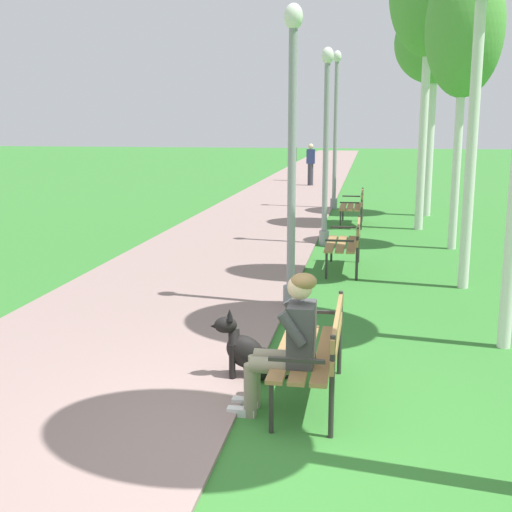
{
  "coord_description": "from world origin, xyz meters",
  "views": [
    {
      "loc": [
        0.75,
        -4.62,
        2.47
      ],
      "look_at": [
        -0.56,
        2.94,
        0.9
      ],
      "focal_mm": 46.16,
      "sensor_mm": 36.0,
      "label": 1
    }
  ],
  "objects_px": {
    "park_bench_far": "(354,204)",
    "lamp_post_near": "(292,156)",
    "birch_tree_sixth": "(434,45)",
    "pedestrian_distant": "(311,165)",
    "birch_tree_fourth": "(465,29)",
    "dog_black": "(250,354)",
    "park_bench_near": "(316,346)",
    "lamp_post_mid": "(326,145)",
    "lamp_post_far": "(335,129)",
    "person_seated_on_near_bench": "(289,339)",
    "park_bench_mid": "(347,241)",
    "pedestrian_further_distant": "(293,162)"
  },
  "relations": [
    {
      "from": "park_bench_near",
      "to": "lamp_post_near",
      "type": "bearing_deg",
      "value": 101.06
    },
    {
      "from": "birch_tree_fourth",
      "to": "lamp_post_mid",
      "type": "bearing_deg",
      "value": -178.91
    },
    {
      "from": "park_bench_near",
      "to": "park_bench_mid",
      "type": "xyz_separation_m",
      "value": [
        0.08,
        5.41,
        0.0
      ]
    },
    {
      "from": "park_bench_near",
      "to": "person_seated_on_near_bench",
      "type": "relative_size",
      "value": 1.2
    },
    {
      "from": "lamp_post_near",
      "to": "pedestrian_distant",
      "type": "xyz_separation_m",
      "value": [
        -1.29,
        17.24,
        -1.19
      ]
    },
    {
      "from": "park_bench_far",
      "to": "dog_black",
      "type": "height_order",
      "value": "park_bench_far"
    },
    {
      "from": "park_bench_far",
      "to": "dog_black",
      "type": "xyz_separation_m",
      "value": [
        -0.74,
        -10.12,
        -0.25
      ]
    },
    {
      "from": "park_bench_mid",
      "to": "birch_tree_fourth",
      "type": "distance_m",
      "value": 4.75
    },
    {
      "from": "lamp_post_near",
      "to": "park_bench_far",
      "type": "bearing_deg",
      "value": 85.0
    },
    {
      "from": "dog_black",
      "to": "pedestrian_distant",
      "type": "bearing_deg",
      "value": 93.48
    },
    {
      "from": "lamp_post_mid",
      "to": "pedestrian_further_distant",
      "type": "height_order",
      "value": "lamp_post_mid"
    },
    {
      "from": "birch_tree_fourth",
      "to": "pedestrian_distant",
      "type": "bearing_deg",
      "value": 107.48
    },
    {
      "from": "park_bench_far",
      "to": "pedestrian_distant",
      "type": "relative_size",
      "value": 0.91
    },
    {
      "from": "park_bench_far",
      "to": "lamp_post_far",
      "type": "relative_size",
      "value": 0.34
    },
    {
      "from": "park_bench_far",
      "to": "pedestrian_distant",
      "type": "bearing_deg",
      "value": 101.31
    },
    {
      "from": "dog_black",
      "to": "birch_tree_fourth",
      "type": "distance_m",
      "value": 8.75
    },
    {
      "from": "dog_black",
      "to": "birch_tree_sixth",
      "type": "height_order",
      "value": "birch_tree_sixth"
    },
    {
      "from": "birch_tree_fourth",
      "to": "pedestrian_distant",
      "type": "xyz_separation_m",
      "value": [
        -3.94,
        12.51,
        -3.32
      ]
    },
    {
      "from": "birch_tree_sixth",
      "to": "pedestrian_further_distant",
      "type": "relative_size",
      "value": 3.33
    },
    {
      "from": "lamp_post_near",
      "to": "birch_tree_sixth",
      "type": "xyz_separation_m",
      "value": [
        2.52,
        9.52,
        2.37
      ]
    },
    {
      "from": "park_bench_far",
      "to": "lamp_post_near",
      "type": "xyz_separation_m",
      "value": [
        -0.66,
        -7.51,
        1.52
      ]
    },
    {
      "from": "pedestrian_distant",
      "to": "park_bench_mid",
      "type": "bearing_deg",
      "value": -82.48
    },
    {
      "from": "park_bench_far",
      "to": "park_bench_near",
      "type": "bearing_deg",
      "value": -90.4
    },
    {
      "from": "person_seated_on_near_bench",
      "to": "lamp_post_near",
      "type": "bearing_deg",
      "value": 96.5
    },
    {
      "from": "park_bench_near",
      "to": "lamp_post_near",
      "type": "xyz_separation_m",
      "value": [
        -0.59,
        2.99,
        1.52
      ]
    },
    {
      "from": "park_bench_near",
      "to": "pedestrian_distant",
      "type": "bearing_deg",
      "value": 95.29
    },
    {
      "from": "park_bench_near",
      "to": "lamp_post_far",
      "type": "distance_m",
      "value": 13.61
    },
    {
      "from": "park_bench_near",
      "to": "dog_black",
      "type": "xyz_separation_m",
      "value": [
        -0.67,
        0.39,
        -0.25
      ]
    },
    {
      "from": "park_bench_far",
      "to": "person_seated_on_near_bench",
      "type": "bearing_deg",
      "value": -91.48
    },
    {
      "from": "lamp_post_mid",
      "to": "pedestrian_distant",
      "type": "distance_m",
      "value": 12.69
    },
    {
      "from": "park_bench_near",
      "to": "birch_tree_sixth",
      "type": "height_order",
      "value": "birch_tree_sixth"
    },
    {
      "from": "dog_black",
      "to": "park_bench_mid",
      "type": "bearing_deg",
      "value": 81.55
    },
    {
      "from": "park_bench_far",
      "to": "lamp_post_mid",
      "type": "distance_m",
      "value": 3.25
    },
    {
      "from": "dog_black",
      "to": "birch_tree_sixth",
      "type": "bearing_deg",
      "value": 77.89
    },
    {
      "from": "pedestrian_distant",
      "to": "park_bench_far",
      "type": "bearing_deg",
      "value": -78.69
    },
    {
      "from": "lamp_post_far",
      "to": "birch_tree_fourth",
      "type": "xyz_separation_m",
      "value": [
        2.65,
        -5.76,
        1.88
      ]
    },
    {
      "from": "park_bench_mid",
      "to": "pedestrian_further_distant",
      "type": "bearing_deg",
      "value": 99.77
    },
    {
      "from": "birch_tree_sixth",
      "to": "pedestrian_distant",
      "type": "distance_m",
      "value": 9.32
    },
    {
      "from": "birch_tree_fourth",
      "to": "pedestrian_distant",
      "type": "distance_m",
      "value": 13.53
    },
    {
      "from": "lamp_post_far",
      "to": "birch_tree_sixth",
      "type": "relative_size",
      "value": 0.8
    },
    {
      "from": "park_bench_near",
      "to": "pedestrian_further_distant",
      "type": "height_order",
      "value": "pedestrian_further_distant"
    },
    {
      "from": "park_bench_near",
      "to": "lamp_post_mid",
      "type": "distance_m",
      "value": 7.84
    },
    {
      "from": "dog_black",
      "to": "birch_tree_sixth",
      "type": "relative_size",
      "value": 0.15
    },
    {
      "from": "park_bench_near",
      "to": "person_seated_on_near_bench",
      "type": "height_order",
      "value": "person_seated_on_near_bench"
    },
    {
      "from": "pedestrian_further_distant",
      "to": "birch_tree_sixth",
      "type": "bearing_deg",
      "value": -63.92
    },
    {
      "from": "dog_black",
      "to": "pedestrian_further_distant",
      "type": "bearing_deg",
      "value": 95.62
    },
    {
      "from": "lamp_post_near",
      "to": "lamp_post_mid",
      "type": "xyz_separation_m",
      "value": [
        0.12,
        4.68,
        -0.01
      ]
    },
    {
      "from": "person_seated_on_near_bench",
      "to": "birch_tree_sixth",
      "type": "bearing_deg",
      "value": 80.52
    },
    {
      "from": "park_bench_far",
      "to": "lamp_post_mid",
      "type": "height_order",
      "value": "lamp_post_mid"
    },
    {
      "from": "pedestrian_further_distant",
      "to": "park_bench_near",
      "type": "bearing_deg",
      "value": -82.79
    }
  ]
}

